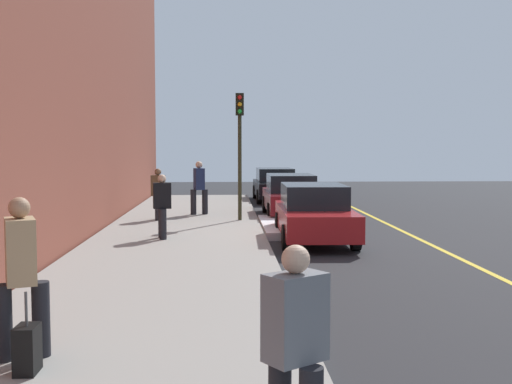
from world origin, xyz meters
TOP-DOWN VIEW (x-y plane):
  - ground_plane at (0.00, 0.00)m, footprint 56.00×56.00m
  - sidewalk at (0.00, -3.30)m, footprint 28.00×4.60m
  - lane_stripe_centre at (0.00, 3.20)m, footprint 28.00×0.14m
  - snow_bank_curb at (-1.97, -0.70)m, footprint 4.48×0.56m
  - parked_car_black at (-12.19, 0.23)m, footprint 4.80×1.94m
  - parked_car_maroon at (-5.65, 0.29)m, footprint 4.77×1.92m
  - parked_car_red at (0.36, 0.28)m, footprint 4.64×1.98m
  - pedestrian_navy_coat at (-5.12, -2.99)m, footprint 0.56×0.60m
  - pedestrian_grey_coat at (12.37, -1.56)m, footprint 0.48×0.53m
  - pedestrian_tan_coat at (9.91, -4.35)m, footprint 0.57×0.57m
  - pedestrian_black_coat at (0.65, -3.70)m, footprint 0.54×0.49m
  - pedestrian_brown_coat at (-3.57, -4.25)m, footprint 0.55×0.46m
  - traffic_light_pole at (-3.34, -1.61)m, footprint 0.35×0.26m
  - rolling_suitcase at (10.38, -4.16)m, footprint 0.34×0.22m

SIDE VIEW (x-z plane):
  - ground_plane at x=0.00m, z-range 0.00..0.00m
  - lane_stripe_centre at x=0.00m, z-range 0.00..0.01m
  - sidewalk at x=0.00m, z-range 0.00..0.15m
  - snow_bank_curb at x=-1.97m, z-range 0.00..0.22m
  - rolling_suitcase at x=10.38m, z-range -0.03..0.84m
  - parked_car_red at x=0.36m, z-range 0.00..1.51m
  - parked_car_maroon at x=-5.65m, z-range 0.00..1.52m
  - parked_car_black at x=-12.19m, z-range 0.00..1.52m
  - pedestrian_grey_coat at x=12.37m, z-range 0.20..1.86m
  - pedestrian_black_coat at x=0.65m, z-range 0.21..1.86m
  - pedestrian_brown_coat at x=-3.57m, z-range 0.21..1.87m
  - pedestrian_tan_coat at x=9.91m, z-range 0.21..2.03m
  - pedestrian_navy_coat at x=-5.12m, z-range 0.21..2.07m
  - traffic_light_pole at x=-3.34m, z-range 0.88..4.95m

